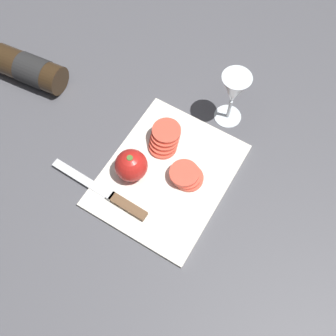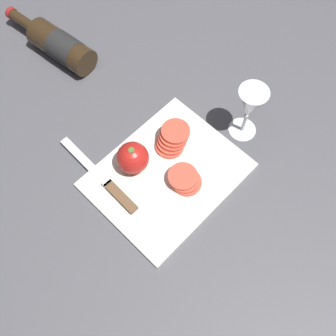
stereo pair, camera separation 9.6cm
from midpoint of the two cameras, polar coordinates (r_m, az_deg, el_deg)
name	(u,v)px [view 2 (the right image)]	position (r m, az deg, el deg)	size (l,w,h in m)	color
ground_plane	(163,172)	(1.00, 2.01, -0.90)	(3.00, 3.00, 0.00)	#4C4C51
cutting_board	(168,174)	(0.99, 2.75, -1.18)	(0.37, 0.29, 0.01)	silver
wine_bottle	(59,45)	(1.21, -13.26, 16.76)	(0.10, 0.33, 0.08)	#332314
wine_glass	(250,106)	(0.99, 14.53, 8.47)	(0.07, 0.07, 0.17)	silver
whole_tomato	(133,158)	(0.96, -2.32, 1.19)	(0.08, 0.08, 0.08)	red
knife	(113,189)	(0.97, -5.20, -3.37)	(0.03, 0.28, 0.01)	silver
tomato_slice_stack_near	(185,179)	(0.97, 5.29, -1.95)	(0.08, 0.09, 0.03)	#DB4C38
tomato_slice_stack_far	(172,139)	(1.00, 3.38, 3.99)	(0.10, 0.08, 0.05)	#DB4C38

